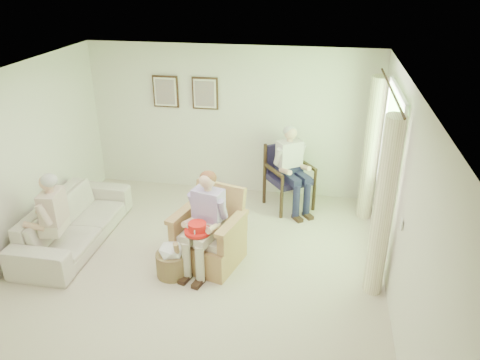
% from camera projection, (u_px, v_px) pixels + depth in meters
% --- Properties ---
extents(floor, '(5.50, 5.50, 0.00)m').
position_uv_depth(floor, '(192.00, 278.00, 6.20)').
color(floor, beige).
rests_on(floor, ground).
extents(back_wall, '(5.00, 0.04, 2.60)m').
position_uv_depth(back_wall, '(232.00, 121.00, 8.10)').
color(back_wall, silver).
rests_on(back_wall, ground).
extents(left_wall, '(0.04, 5.50, 2.60)m').
position_uv_depth(left_wall, '(1.00, 175.00, 6.05)').
color(left_wall, silver).
rests_on(left_wall, ground).
extents(right_wall, '(0.04, 5.50, 2.60)m').
position_uv_depth(right_wall, '(402.00, 208.00, 5.25)').
color(right_wall, silver).
rests_on(right_wall, ground).
extents(ceiling, '(5.00, 5.50, 0.02)m').
position_uv_depth(ceiling, '(182.00, 84.00, 5.10)').
color(ceiling, white).
rests_on(ceiling, back_wall).
extents(window, '(0.13, 2.50, 1.63)m').
position_uv_depth(window, '(391.00, 146.00, 6.21)').
color(window, '#2D6B23').
rests_on(window, right_wall).
extents(curtain_left, '(0.34, 0.34, 2.30)m').
position_uv_depth(curtain_left, '(383.00, 209.00, 5.54)').
color(curtain_left, '#FFF1C7').
rests_on(curtain_left, ground).
extents(curtain_right, '(0.34, 0.34, 2.30)m').
position_uv_depth(curtain_right, '(371.00, 150.00, 7.28)').
color(curtain_right, '#FFF1C7').
rests_on(curtain_right, ground).
extents(framed_print_left, '(0.45, 0.05, 0.55)m').
position_uv_depth(framed_print_left, '(166.00, 92.00, 8.05)').
color(framed_print_left, '#382114').
rests_on(framed_print_left, back_wall).
extents(framed_print_right, '(0.45, 0.05, 0.55)m').
position_uv_depth(framed_print_right, '(205.00, 93.00, 7.94)').
color(framed_print_right, '#382114').
rests_on(framed_print_right, back_wall).
extents(wicker_armchair, '(0.83, 0.82, 1.06)m').
position_uv_depth(wicker_armchair, '(210.00, 240.00, 6.42)').
color(wicker_armchair, tan).
rests_on(wicker_armchair, ground).
extents(wood_armchair, '(0.68, 0.64, 1.05)m').
position_uv_depth(wood_armchair, '(290.00, 173.00, 7.87)').
color(wood_armchair, black).
rests_on(wood_armchair, ground).
extents(sofa, '(2.23, 0.87, 0.65)m').
position_uv_depth(sofa, '(74.00, 222.00, 6.90)').
color(sofa, beige).
rests_on(sofa, ground).
extents(person_wicker, '(0.40, 0.62, 1.36)m').
position_uv_depth(person_wicker, '(206.00, 216.00, 6.10)').
color(person_wicker, beige).
rests_on(person_wicker, ground).
extents(person_dark, '(0.40, 0.63, 1.41)m').
position_uv_depth(person_dark, '(290.00, 163.00, 7.61)').
color(person_dark, '#1B1C3C').
rests_on(person_dark, ground).
extents(person_sofa, '(0.42, 0.62, 1.30)m').
position_uv_depth(person_sofa, '(49.00, 215.00, 6.23)').
color(person_sofa, beige).
rests_on(person_sofa, ground).
extents(red_hat, '(0.34, 0.34, 0.14)m').
position_uv_depth(red_hat, '(197.00, 229.00, 5.98)').
color(red_hat, red).
rests_on(red_hat, person_wicker).
extents(hatbox, '(0.49, 0.49, 0.63)m').
position_uv_depth(hatbox, '(172.00, 259.00, 6.18)').
color(hatbox, tan).
rests_on(hatbox, ground).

